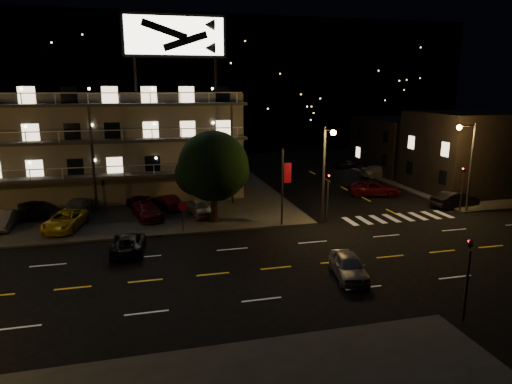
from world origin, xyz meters
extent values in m
plane|color=black|center=(0.00, 0.00, 0.00)|extent=(140.00, 140.00, 0.00)
cube|color=#343432|center=(-14.00, 20.00, 0.07)|extent=(44.00, 24.00, 0.15)
cube|color=#343432|center=(30.00, 20.00, 0.07)|extent=(16.00, 24.00, 0.15)
cube|color=gray|center=(-10.00, 24.00, 5.00)|extent=(28.00, 12.00, 10.00)
cube|color=gray|center=(-10.00, 24.00, 10.25)|extent=(28.00, 12.00, 0.50)
cube|color=#343432|center=(-10.00, 17.10, 3.15)|extent=(28.00, 1.80, 0.25)
cube|color=#343432|center=(-10.00, 17.10, 6.35)|extent=(28.00, 1.80, 0.25)
cube|color=#343432|center=(-10.00, 17.10, 9.55)|extent=(28.00, 1.80, 0.25)
cylinder|color=black|center=(-6.00, 22.00, 12.25)|extent=(0.36, 0.36, 3.50)
cylinder|color=black|center=(2.00, 22.00, 12.25)|extent=(0.36, 0.36, 3.50)
cube|color=black|center=(-2.00, 22.00, 16.00)|extent=(10.20, 0.50, 4.20)
cube|color=#ECE7C9|center=(-2.00, 21.70, 16.00)|extent=(9.60, 0.06, 3.60)
cube|color=black|center=(30.00, 16.00, 4.25)|extent=(14.00, 10.00, 8.50)
cube|color=black|center=(30.00, 28.00, 3.50)|extent=(14.00, 12.00, 7.00)
cube|color=black|center=(0.00, 70.00, 12.00)|extent=(120.00, 20.00, 24.00)
cylinder|color=#2D2D30|center=(8.50, 8.30, 4.00)|extent=(0.20, 0.20, 8.00)
cylinder|color=#2D2D30|center=(8.50, 7.50, 7.80)|extent=(0.12, 1.80, 0.12)
sphere|color=#F3A23C|center=(8.50, 6.70, 7.70)|extent=(0.44, 0.44, 0.44)
cylinder|color=#2D2D30|center=(22.50, 8.30, 4.00)|extent=(0.20, 0.20, 8.00)
cylinder|color=#2D2D30|center=(21.70, 8.30, 7.80)|extent=(1.80, 0.12, 0.12)
sphere|color=#F3A23C|center=(20.90, 8.30, 7.70)|extent=(0.44, 0.44, 0.44)
cylinder|color=#2D2D30|center=(9.00, 8.50, 1.80)|extent=(0.14, 0.14, 3.60)
imported|color=black|center=(9.00, 8.50, 4.10)|extent=(0.20, 0.16, 1.00)
sphere|color=#FF0C0C|center=(9.00, 8.38, 4.00)|extent=(0.14, 0.14, 0.14)
cylinder|color=#2D2D30|center=(9.00, -8.50, 1.80)|extent=(0.14, 0.14, 3.60)
imported|color=black|center=(9.00, -8.50, 4.10)|extent=(0.20, 0.16, 1.00)
sphere|color=#FF0C0C|center=(9.00, -8.38, 4.00)|extent=(0.14, 0.14, 0.14)
cylinder|color=#2D2D30|center=(22.00, 8.50, 1.80)|extent=(0.14, 0.14, 3.60)
imported|color=black|center=(22.00, 8.50, 4.10)|extent=(0.16, 0.20, 1.00)
sphere|color=#FF0C0C|center=(21.88, 8.50, 4.00)|extent=(0.14, 0.14, 0.14)
cylinder|color=#2D2D30|center=(5.00, 8.40, 3.20)|extent=(0.16, 0.16, 6.40)
cube|color=red|center=(5.45, 8.40, 4.40)|extent=(0.60, 0.04, 1.60)
cylinder|color=#2D2D30|center=(-3.00, 8.60, 1.10)|extent=(0.08, 0.08, 2.20)
cylinder|color=red|center=(-3.00, 8.55, 2.15)|extent=(0.91, 0.04, 0.91)
cylinder|color=black|center=(-0.20, 10.57, 1.49)|extent=(0.56, 0.56, 2.67)
sphere|color=black|center=(-0.20, 10.57, 4.82)|extent=(5.79, 5.79, 5.79)
sphere|color=black|center=(-1.54, 11.01, 4.16)|extent=(3.56, 3.56, 3.56)
sphere|color=black|center=(1.02, 10.12, 4.38)|extent=(3.34, 3.34, 3.34)
imported|color=#98999D|center=(-16.77, 12.79, 0.82)|extent=(1.44, 4.07, 1.34)
imported|color=yellow|center=(-11.94, 11.36, 0.85)|extent=(3.45, 5.48, 1.41)
imported|color=#5A0C18|center=(-5.62, 12.96, 0.85)|extent=(2.95, 5.13, 1.40)
imported|color=#98999D|center=(-1.09, 12.71, 0.83)|extent=(2.20, 4.17, 1.35)
imported|color=black|center=(-15.26, 16.11, 0.82)|extent=(3.41, 5.21, 1.33)
imported|color=#98999D|center=(-11.38, 16.08, 0.85)|extent=(2.85, 5.08, 1.39)
imported|color=black|center=(-6.33, 16.10, 0.82)|extent=(2.54, 4.21, 1.34)
imported|color=#5A0C18|center=(-3.85, 15.60, 0.81)|extent=(2.85, 4.25, 1.32)
imported|color=black|center=(22.62, 10.08, 0.76)|extent=(4.81, 2.22, 1.53)
imported|color=#5A0C18|center=(17.60, 16.27, 0.76)|extent=(5.89, 3.77, 1.51)
imported|color=#98999D|center=(23.12, 25.17, 0.72)|extent=(5.02, 2.11, 1.45)
imported|color=black|center=(21.91, 31.76, 0.62)|extent=(3.68, 1.60, 1.24)
imported|color=#98999D|center=(5.78, -2.43, 0.72)|extent=(2.42, 4.48, 1.45)
imported|color=black|center=(-7.03, 5.23, 0.65)|extent=(2.43, 4.79, 1.30)
camera|label=1|loc=(-5.80, -25.72, 11.14)|focal=32.00mm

